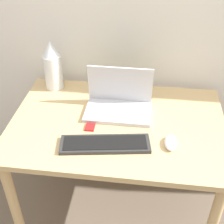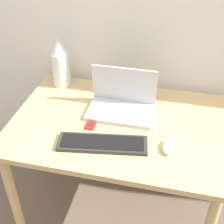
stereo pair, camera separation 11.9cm
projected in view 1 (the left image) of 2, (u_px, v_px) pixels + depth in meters
The scene contains 6 objects.
desk at pixel (117, 136), 1.64m from camera, with size 1.08×0.74×0.74m.
laptop at pixel (119, 102), 1.63m from camera, with size 0.34×0.22×0.23m.
keyboard at pixel (105, 144), 1.43m from camera, with size 0.43×0.18×0.02m.
mouse at pixel (171, 143), 1.43m from camera, with size 0.06×0.11×0.03m.
vase at pixel (52, 66), 1.77m from camera, with size 0.10×0.10×0.29m.
mp3_player at pixel (90, 127), 1.54m from camera, with size 0.05×0.06×0.01m.
Camera 1 is at (0.13, -0.87, 1.71)m, focal length 50.00 mm.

